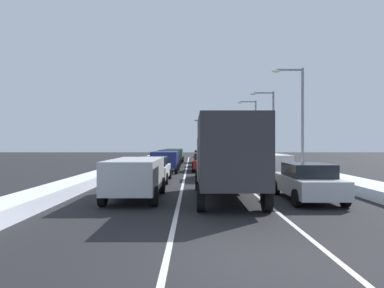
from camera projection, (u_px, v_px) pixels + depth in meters
ground_plane at (206, 174)px, 26.50m from camera, size 126.42×126.42×0.00m
lane_stripe_between_right_lane_and_center_lane at (223, 169)px, 31.37m from camera, size 0.14×53.49×0.01m
lane_stripe_between_center_lane_and_left_lane at (185, 169)px, 31.36m from camera, size 0.14×53.49×0.01m
snow_bank_right_shoulder at (282, 167)px, 31.39m from camera, size 1.92×53.49×0.48m
snow_bank_left_shoulder at (126, 166)px, 31.34m from camera, size 1.40×53.49×0.51m
sedan_silver_right_lane_nearest at (306, 182)px, 14.32m from camera, size 2.00×4.50×1.51m
suv_white_right_lane_second at (265, 165)px, 21.28m from camera, size 2.16×4.90×1.67m
sedan_navy_right_lane_third at (247, 163)px, 28.45m from camera, size 2.00×4.50×1.51m
sedan_black_right_lane_fourth at (238, 159)px, 34.48m from camera, size 2.00×4.50×1.51m
suv_green_right_lane_fifth at (229, 155)px, 40.41m from camera, size 2.16×4.90×1.67m
box_truck_center_lane_nearest at (225, 154)px, 14.35m from camera, size 2.53×7.20×3.36m
sedan_gray_center_lane_second at (211, 167)px, 22.81m from camera, size 2.00×4.50×1.51m
sedan_red_center_lane_third at (202, 162)px, 29.54m from camera, size 2.00×4.50×1.51m
sedan_maroon_center_lane_fourth at (204, 159)px, 35.10m from camera, size 2.00×4.50×1.51m
sedan_charcoal_center_lane_fifth at (200, 156)px, 41.61m from camera, size 2.00×4.50×1.51m
suv_silver_left_lane_nearest at (134, 175)px, 14.62m from camera, size 2.16×4.90×1.67m
sedan_white_left_lane_second at (152, 169)px, 21.26m from camera, size 2.00×4.50×1.51m
suv_navy_left_lane_third at (164, 160)px, 28.28m from camera, size 2.16×4.90×1.67m
suv_black_left_lane_fourth at (169, 156)px, 34.91m from camera, size 2.16×4.90×1.67m
suv_green_left_lane_fifth at (173, 154)px, 42.28m from camera, size 2.16×4.90×1.67m
traffic_light_gantry at (225, 130)px, 55.67m from camera, size 7.54×0.47×6.20m
street_lamp_right_near at (297, 110)px, 28.95m from camera, size 2.66×0.36×8.54m
street_lamp_right_mid at (268, 121)px, 38.68m from camera, size 2.66×0.36×8.03m
street_lamp_right_far at (252, 125)px, 48.40m from camera, size 2.66×0.36×8.21m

